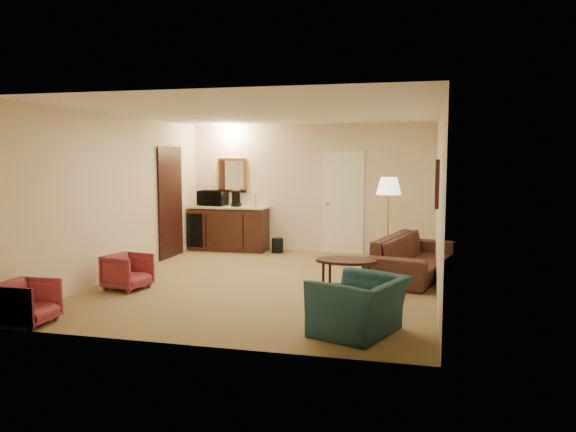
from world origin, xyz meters
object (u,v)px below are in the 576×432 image
object	(u,v)px
coffee_table	(346,277)
floor_lamp	(388,224)
sofa	(414,250)
teal_armchair	(359,296)
rose_chair_near	(127,270)
rose_chair_far	(27,301)
waste_bin	(277,246)
microwave	(213,196)
coffee_maker	(236,199)
wetbar_cabinet	(229,228)

from	to	relation	value
coffee_table	floor_lamp	world-z (taller)	floor_lamp
sofa	teal_armchair	bearing A→B (deg)	-175.51
sofa	rose_chair_near	distance (m)	4.47
teal_armchair	rose_chair_near	size ratio (longest dim) A/B	1.67
sofa	rose_chair_far	bearing A→B (deg)	145.00
teal_armchair	waste_bin	distance (m)	5.35
sofa	coffee_table	bearing A→B (deg)	160.60
rose_chair_near	coffee_table	world-z (taller)	rose_chair_near
sofa	teal_armchair	xyz separation A→B (m)	(-0.51, -3.15, -0.03)
sofa	microwave	distance (m)	4.61
sofa	floor_lamp	world-z (taller)	floor_lamp
teal_armchair	sofa	bearing A→B (deg)	-167.82
teal_armchair	rose_chair_near	bearing A→B (deg)	-88.43
sofa	waste_bin	xyz separation A→B (m)	(-2.74, 1.70, -0.30)
coffee_table	microwave	xyz separation A→B (m)	(-3.28, 3.22, 0.86)
sofa	coffee_maker	distance (m)	4.08
sofa	coffee_table	size ratio (longest dim) A/B	2.63
wetbar_cabinet	coffee_maker	world-z (taller)	coffee_maker
rose_chair_far	coffee_maker	xyz separation A→B (m)	(0.63, 5.50, 0.80)
wetbar_cabinet	teal_armchair	distance (m)	5.92
rose_chair_near	coffee_table	size ratio (longest dim) A/B	0.66
sofa	coffee_table	world-z (taller)	sofa
coffee_table	wetbar_cabinet	bearing A→B (deg)	132.53
rose_chair_near	coffee_maker	size ratio (longest dim) A/B	1.78
sofa	coffee_table	xyz separation A→B (m)	(-0.90, -1.39, -0.20)
microwave	floor_lamp	bearing A→B (deg)	-16.35
microwave	coffee_maker	xyz separation A→B (m)	(0.55, -0.08, -0.03)
coffee_table	floor_lamp	xyz separation A→B (m)	(0.45, 1.84, 0.55)
waste_bin	microwave	world-z (taller)	microwave
teal_armchair	microwave	distance (m)	6.23
teal_armchair	waste_bin	size ratio (longest dim) A/B	3.27
rose_chair_near	wetbar_cabinet	bearing A→B (deg)	7.07
waste_bin	rose_chair_near	bearing A→B (deg)	-110.12
sofa	teal_armchair	distance (m)	3.19
coffee_maker	teal_armchair	bearing A→B (deg)	-57.25
sofa	microwave	bearing A→B (deg)	79.97
floor_lamp	microwave	xyz separation A→B (m)	(-3.73, 1.38, 0.31)
floor_lamp	sofa	bearing A→B (deg)	-45.03
wetbar_cabinet	floor_lamp	size ratio (longest dim) A/B	1.02
wetbar_cabinet	sofa	world-z (taller)	wetbar_cabinet
wetbar_cabinet	coffee_table	bearing A→B (deg)	-47.47
microwave	rose_chair_near	bearing A→B (deg)	-84.05
rose_chair_far	waste_bin	xyz separation A→B (m)	(1.52, 5.45, -0.14)
floor_lamp	waste_bin	world-z (taller)	floor_lamp
coffee_maker	rose_chair_far	bearing A→B (deg)	-96.26
rose_chair_far	coffee_maker	size ratio (longest dim) A/B	1.77
sofa	waste_bin	bearing A→B (deg)	71.77
microwave	wetbar_cabinet	bearing A→B (deg)	-4.91
teal_armchair	rose_chair_far	distance (m)	3.80
coffee_table	coffee_maker	distance (m)	4.24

